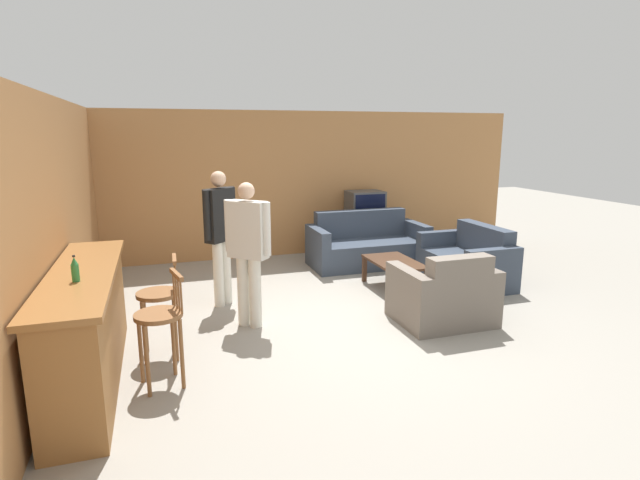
# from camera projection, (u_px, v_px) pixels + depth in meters

# --- Properties ---
(ground_plane) EXTENTS (24.00, 24.00, 0.00)m
(ground_plane) POSITION_uv_depth(u_px,v_px,m) (353.00, 325.00, 5.89)
(ground_plane) COLOR gray
(wall_back) EXTENTS (9.40, 0.08, 2.60)m
(wall_back) POSITION_uv_depth(u_px,v_px,m) (279.00, 185.00, 9.01)
(wall_back) COLOR #B27A47
(wall_back) RESTS_ON ground_plane
(wall_left) EXTENTS (0.08, 8.65, 2.60)m
(wall_left) POSITION_uv_depth(u_px,v_px,m) (69.00, 212.00, 5.90)
(wall_left) COLOR #B27A47
(wall_left) RESTS_ON ground_plane
(bar_counter) EXTENTS (0.55, 2.52, 1.04)m
(bar_counter) POSITION_uv_depth(u_px,v_px,m) (88.00, 326.00, 4.46)
(bar_counter) COLOR brown
(bar_counter) RESTS_ON ground_plane
(bar_chair_near) EXTENTS (0.49, 0.49, 1.03)m
(bar_chair_near) POSITION_uv_depth(u_px,v_px,m) (161.00, 323.00, 4.37)
(bar_chair_near) COLOR brown
(bar_chair_near) RESTS_ON ground_plane
(bar_chair_mid) EXTENTS (0.43, 0.43, 1.03)m
(bar_chair_mid) POSITION_uv_depth(u_px,v_px,m) (160.00, 301.00, 4.94)
(bar_chair_mid) COLOR brown
(bar_chair_mid) RESTS_ON ground_plane
(couch_far) EXTENTS (1.95, 0.93, 0.90)m
(couch_far) POSITION_uv_depth(u_px,v_px,m) (366.00, 246.00, 8.52)
(couch_far) COLOR #384251
(couch_far) RESTS_ON ground_plane
(armchair_near) EXTENTS (1.08, 0.88, 0.88)m
(armchair_near) POSITION_uv_depth(u_px,v_px,m) (444.00, 297.00, 5.91)
(armchair_near) COLOR #70665B
(armchair_near) RESTS_ON ground_plane
(loveseat_right) EXTENTS (0.86, 1.47, 0.86)m
(loveseat_right) POSITION_uv_depth(u_px,v_px,m) (468.00, 262.00, 7.51)
(loveseat_right) COLOR #384251
(loveseat_right) RESTS_ON ground_plane
(coffee_table) EXTENTS (0.61, 1.02, 0.42)m
(coffee_table) POSITION_uv_depth(u_px,v_px,m) (394.00, 265.00, 7.18)
(coffee_table) COLOR #472D1E
(coffee_table) RESTS_ON ground_plane
(tv_unit) EXTENTS (0.97, 0.49, 0.65)m
(tv_unit) POSITION_uv_depth(u_px,v_px,m) (364.00, 235.00, 9.38)
(tv_unit) COLOR #513823
(tv_unit) RESTS_ON ground_plane
(tv) EXTENTS (0.65, 0.50, 0.52)m
(tv) POSITION_uv_depth(u_px,v_px,m) (365.00, 205.00, 9.25)
(tv) COLOR #4C4C4C
(tv) RESTS_ON tv_unit
(bottle) EXTENTS (0.06, 0.06, 0.22)m
(bottle) POSITION_uv_depth(u_px,v_px,m) (75.00, 270.00, 4.03)
(bottle) COLOR #2D7F3D
(bottle) RESTS_ON bar_counter
(person_by_window) EXTENTS (0.44, 0.41, 1.75)m
(person_by_window) POSITION_uv_depth(u_px,v_px,m) (220.00, 230.00, 6.39)
(person_by_window) COLOR silver
(person_by_window) RESTS_ON ground_plane
(person_by_counter) EXTENTS (0.46, 0.45, 1.68)m
(person_by_counter) POSITION_uv_depth(u_px,v_px,m) (248.00, 247.00, 5.67)
(person_by_counter) COLOR silver
(person_by_counter) RESTS_ON ground_plane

